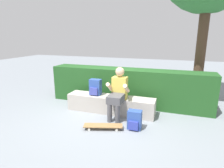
{
  "coord_description": "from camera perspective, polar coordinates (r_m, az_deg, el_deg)",
  "views": [
    {
      "loc": [
        1.49,
        -3.82,
        1.87
      ],
      "look_at": [
        0.05,
        0.32,
        0.75
      ],
      "focal_mm": 30.12,
      "sensor_mm": 36.0,
      "label": 1
    }
  ],
  "objects": [
    {
      "name": "ground_plane",
      "position": [
        4.51,
        -2.0,
        -10.16
      ],
      "size": [
        24.0,
        24.0,
        0.0
      ],
      "primitive_type": "plane",
      "color": "gray"
    },
    {
      "name": "bench_main",
      "position": [
        4.73,
        -0.48,
        -6.16
      ],
      "size": [
        2.2,
        0.44,
        0.42
      ],
      "color": "#ACA49A",
      "rests_on": "ground"
    },
    {
      "name": "person_skater",
      "position": [
        4.34,
        1.81,
        -2.33
      ],
      "size": [
        0.49,
        0.62,
        1.17
      ],
      "color": "gold",
      "rests_on": "ground"
    },
    {
      "name": "skateboard_near_person",
      "position": [
        3.97,
        -2.72,
        -12.56
      ],
      "size": [
        0.82,
        0.43,
        0.09
      ],
      "color": "olive",
      "rests_on": "ground"
    },
    {
      "name": "backpack_on_bench",
      "position": [
        4.74,
        -5.07,
        -1.04
      ],
      "size": [
        0.28,
        0.23,
        0.4
      ],
      "color": "#2D4C99",
      "rests_on": "bench_main"
    },
    {
      "name": "backpack_on_ground",
      "position": [
        3.95,
        6.84,
        -10.86
      ],
      "size": [
        0.28,
        0.23,
        0.4
      ],
      "color": "#2D4C99",
      "rests_on": "ground"
    },
    {
      "name": "hedge_row",
      "position": [
        5.24,
        4.79,
        -0.84
      ],
      "size": [
        4.41,
        0.59,
        1.0
      ],
      "color": "#204D1F",
      "rests_on": "ground"
    }
  ]
}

